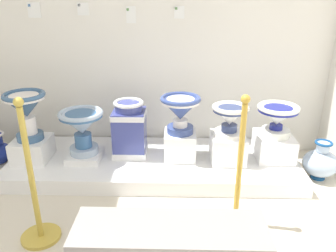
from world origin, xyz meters
The scene contains 20 objects.
display_platform centered at (1.75, 2.36, 0.07)m, with size 2.73×0.94×0.14m, color white.
plinth_block_rightmost centered at (0.60, 2.30, 0.24)m, with size 0.32×0.35×0.20m, color white.
antique_toilet_rightmost centered at (0.60, 2.30, 0.65)m, with size 0.38×0.38×0.45m.
plinth_block_pale_glazed centered at (1.09, 2.31, 0.17)m, with size 0.31×0.32×0.06m, color white.
antique_toilet_pale_glazed centered at (1.09, 2.31, 0.49)m, with size 0.41×0.41×0.42m.
plinth_block_slender_white centered at (1.52, 2.43, 0.17)m, with size 0.32×0.29×0.07m, color white.
antique_toilet_slender_white centered at (1.52, 2.43, 0.45)m, with size 0.31×0.31×0.48m.
plinth_block_squat_floral centered at (2.00, 2.37, 0.27)m, with size 0.29×0.29×0.26m, color white.
antique_toilet_squat_floral centered at (2.00, 2.37, 0.63)m, with size 0.37×0.37×0.35m.
plinth_block_leftmost centered at (2.45, 2.33, 0.27)m, with size 0.31×0.33×0.26m, color white.
antique_toilet_leftmost centered at (2.45, 2.33, 0.58)m, with size 0.33×0.33×0.29m.
plinth_block_tall_cobalt centered at (2.89, 2.40, 0.25)m, with size 0.34×0.39×0.23m, color white.
antique_toilet_tall_cobalt centered at (2.89, 2.40, 0.56)m, with size 0.38×0.38×0.30m.
info_placard_first centered at (0.58, 2.85, 1.46)m, with size 0.12×0.01×0.14m.
info_placard_second centered at (1.06, 2.85, 1.47)m, with size 0.11×0.01×0.12m.
info_placard_third centered at (1.52, 2.85, 1.42)m, with size 0.09×0.01×0.16m.
info_placard_fourth centered at (1.98, 2.85, 1.44)m, with size 0.10×0.01×0.12m.
decorative_vase_spare centered at (3.30, 2.25, 0.16)m, with size 0.31×0.31×0.37m.
stanchion_post_near_left centered at (1.01, 1.36, 0.29)m, with size 0.28×0.28×1.05m.
stanchion_post_near_right centered at (2.41, 1.56, 0.28)m, with size 0.27×0.27×1.02m.
Camera 1 is at (1.97, -0.60, 1.66)m, focal length 36.78 mm.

